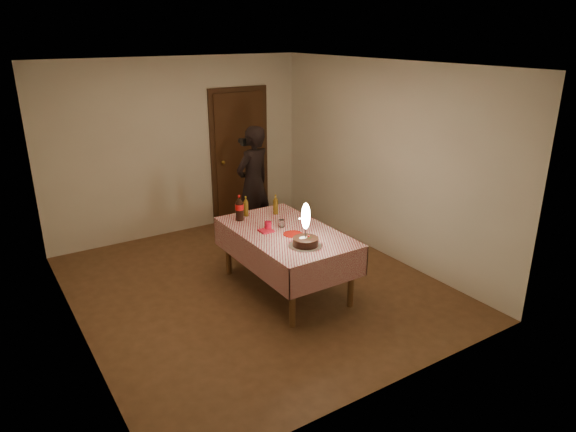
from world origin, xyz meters
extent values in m
cube|color=brown|center=(0.00, 0.00, 0.00)|extent=(4.00, 4.50, 0.01)
cube|color=beige|center=(0.00, 2.25, 1.30)|extent=(4.00, 0.04, 2.60)
cube|color=beige|center=(0.00, -2.25, 1.30)|extent=(4.00, 0.04, 2.60)
cube|color=beige|center=(-2.00, 0.00, 1.30)|extent=(0.04, 4.50, 2.60)
cube|color=beige|center=(2.00, 0.00, 1.30)|extent=(0.04, 4.50, 2.60)
cube|color=silver|center=(0.00, 0.00, 2.60)|extent=(4.00, 4.50, 0.04)
cube|color=#472814|center=(1.00, 2.22, 1.02)|extent=(0.85, 0.05, 2.05)
sphere|color=#B28C33|center=(0.68, 2.17, 1.00)|extent=(0.06, 0.06, 0.06)
cube|color=brown|center=(0.29, -0.25, 0.72)|extent=(0.90, 1.60, 0.04)
cylinder|color=brown|center=(-0.10, -0.99, 0.35)|extent=(0.07, 0.07, 0.70)
cylinder|color=brown|center=(0.68, -0.99, 0.35)|extent=(0.07, 0.07, 0.70)
cylinder|color=brown|center=(-0.10, 0.49, 0.35)|extent=(0.07, 0.07, 0.70)
cylinder|color=brown|center=(0.68, 0.49, 0.35)|extent=(0.07, 0.07, 0.70)
cube|color=beige|center=(0.29, -0.25, 0.75)|extent=(1.02, 1.72, 0.01)
cube|color=beige|center=(0.29, -1.11, 0.57)|extent=(1.02, 0.01, 0.34)
cube|color=beige|center=(0.29, 0.60, 0.57)|extent=(1.02, 0.01, 0.34)
cube|color=beige|center=(-0.22, -0.25, 0.57)|extent=(0.01, 1.72, 0.34)
cube|color=beige|center=(0.79, -0.25, 0.57)|extent=(0.01, 1.72, 0.34)
cylinder|color=white|center=(0.23, -0.73, 0.75)|extent=(0.35, 0.35, 0.01)
cylinder|color=black|center=(0.23, -0.73, 0.80)|extent=(0.27, 0.27, 0.08)
cylinder|color=white|center=(0.21, -0.72, 0.84)|extent=(0.07, 0.07, 0.00)
sphere|color=red|center=(0.27, -0.74, 0.85)|extent=(0.02, 0.02, 0.02)
cube|color=#19721E|center=(0.28, -0.75, 0.84)|extent=(0.02, 0.01, 0.00)
cube|color=#19721E|center=(0.26, -0.76, 0.84)|extent=(0.01, 0.02, 0.00)
cylinder|color=#262628|center=(0.23, -0.73, 0.90)|extent=(0.01, 0.01, 0.12)
ellipsoid|color=#FFF2BF|center=(0.23, -0.73, 1.09)|extent=(0.09, 0.09, 0.29)
sphere|color=white|center=(0.23, -0.73, 0.98)|extent=(0.04, 0.04, 0.04)
cylinder|color=#B4130C|center=(0.30, -0.39, 0.76)|extent=(0.22, 0.22, 0.01)
cylinder|color=#AF0C24|center=(0.13, -0.11, 0.80)|extent=(0.08, 0.08, 0.10)
cylinder|color=silver|center=(0.31, -0.12, 0.80)|extent=(0.07, 0.07, 0.09)
cube|color=#B41426|center=(0.08, -0.15, 0.76)|extent=(0.15, 0.15, 0.02)
cylinder|color=black|center=(0.01, 0.35, 0.86)|extent=(0.10, 0.10, 0.22)
cylinder|color=red|center=(0.01, 0.35, 0.92)|extent=(0.10, 0.10, 0.07)
cone|color=black|center=(0.01, 0.35, 1.01)|extent=(0.10, 0.10, 0.08)
cylinder|color=red|center=(0.01, 0.35, 1.06)|extent=(0.03, 0.03, 0.02)
cylinder|color=#5C400F|center=(0.14, 0.45, 0.84)|extent=(0.06, 0.06, 0.18)
cone|color=#5C400F|center=(0.14, 0.45, 0.96)|extent=(0.06, 0.06, 0.06)
cylinder|color=olive|center=(0.14, 0.45, 1.00)|extent=(0.02, 0.02, 0.02)
cylinder|color=#5C400F|center=(0.49, 0.31, 0.84)|extent=(0.06, 0.06, 0.18)
cone|color=#5C400F|center=(0.49, 0.31, 0.96)|extent=(0.06, 0.06, 0.06)
cylinder|color=olive|center=(0.49, 0.31, 1.00)|extent=(0.02, 0.02, 0.02)
imported|color=black|center=(0.77, 1.37, 0.84)|extent=(0.71, 0.57, 1.68)
cube|color=black|center=(0.73, 1.50, 1.44)|extent=(0.15, 0.13, 0.10)
cylinder|color=black|center=(0.70, 1.57, 1.44)|extent=(0.10, 0.10, 0.08)
camera|label=1|loc=(-2.68, -4.91, 2.95)|focal=32.00mm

